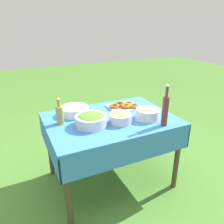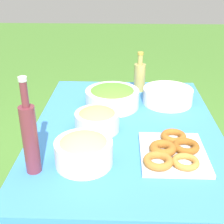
% 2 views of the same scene
% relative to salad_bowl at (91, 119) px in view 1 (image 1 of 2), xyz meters
% --- Properties ---
extents(ground_plane, '(14.00, 14.00, 0.00)m').
position_rel_salad_bowl_xyz_m(ground_plane, '(0.22, 0.08, -0.80)').
color(ground_plane, '#477A2D').
extents(picnic_table, '(1.22, 0.88, 0.74)m').
position_rel_salad_bowl_xyz_m(picnic_table, '(0.22, 0.08, -0.16)').
color(picnic_table, '#387AC6').
rests_on(picnic_table, ground_plane).
extents(salad_bowl, '(0.29, 0.29, 0.12)m').
position_rel_salad_bowl_xyz_m(salad_bowl, '(0.00, 0.00, 0.00)').
color(salad_bowl, silver).
rests_on(salad_bowl, picnic_table).
extents(pasta_bowl, '(0.22, 0.22, 0.12)m').
position_rel_salad_bowl_xyz_m(pasta_bowl, '(0.54, -0.09, 0.00)').
color(pasta_bowl, silver).
rests_on(pasta_bowl, picnic_table).
extents(donut_platter, '(0.32, 0.28, 0.05)m').
position_rel_salad_bowl_xyz_m(donut_platter, '(0.47, 0.26, -0.04)').
color(donut_platter, silver).
rests_on(donut_platter, picnic_table).
extents(plate_stack, '(0.27, 0.27, 0.08)m').
position_rel_salad_bowl_xyz_m(plate_stack, '(-0.06, 0.31, -0.02)').
color(plate_stack, white).
rests_on(plate_stack, picnic_table).
extents(olive_oil_bottle, '(0.07, 0.07, 0.24)m').
position_rel_salad_bowl_xyz_m(olive_oil_bottle, '(-0.24, 0.16, 0.03)').
color(olive_oil_bottle, '#998E4C').
rests_on(olive_oil_bottle, picnic_table).
extents(wine_bottle, '(0.06, 0.06, 0.37)m').
position_rel_salad_bowl_xyz_m(wine_bottle, '(0.59, -0.27, 0.09)').
color(wine_bottle, maroon).
rests_on(wine_bottle, picnic_table).
extents(fruit_bowl, '(0.21, 0.21, 0.11)m').
position_rel_salad_bowl_xyz_m(fruit_bowl, '(0.26, -0.06, -0.00)').
color(fruit_bowl, silver).
rests_on(fruit_bowl, picnic_table).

